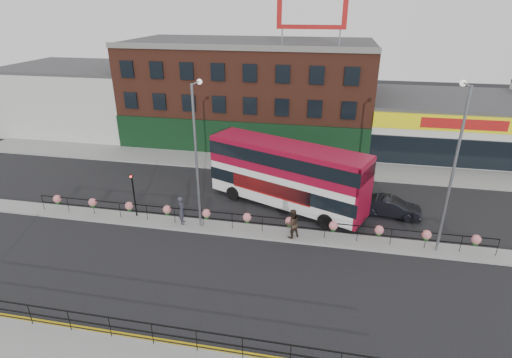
% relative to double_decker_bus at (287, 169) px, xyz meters
% --- Properties ---
extents(ground, '(120.00, 120.00, 0.00)m').
position_rel_double_decker_bus_xyz_m(ground, '(-2.03, -4.13, -2.93)').
color(ground, black).
rests_on(ground, ground).
extents(north_pavement, '(60.00, 4.00, 0.15)m').
position_rel_double_decker_bus_xyz_m(north_pavement, '(-2.03, 7.87, -2.85)').
color(north_pavement, gray).
rests_on(north_pavement, ground).
extents(median, '(60.00, 1.60, 0.15)m').
position_rel_double_decker_bus_xyz_m(median, '(-2.03, -4.13, -2.85)').
color(median, gray).
rests_on(median, ground).
extents(yellow_line_inner, '(60.00, 0.10, 0.01)m').
position_rel_double_decker_bus_xyz_m(yellow_line_inner, '(-2.03, -13.83, -2.92)').
color(yellow_line_inner, gold).
rests_on(yellow_line_inner, ground).
extents(yellow_line_outer, '(60.00, 0.10, 0.01)m').
position_rel_double_decker_bus_xyz_m(yellow_line_outer, '(-2.03, -14.01, -2.92)').
color(yellow_line_outer, gold).
rests_on(yellow_line_outer, ground).
extents(brick_building, '(25.00, 12.21, 10.30)m').
position_rel_double_decker_bus_xyz_m(brick_building, '(-6.03, 15.83, 2.20)').
color(brick_building, brown).
rests_on(brick_building, ground).
extents(supermarket, '(15.00, 12.25, 5.30)m').
position_rel_double_decker_bus_xyz_m(supermarket, '(13.97, 15.77, -0.28)').
color(supermarket, silver).
rests_on(supermarket, ground).
extents(warehouse_west, '(15.50, 12.00, 7.30)m').
position_rel_double_decker_bus_xyz_m(warehouse_west, '(-26.28, 15.87, 0.72)').
color(warehouse_west, beige).
rests_on(warehouse_west, ground).
extents(billboard, '(6.00, 0.29, 4.40)m').
position_rel_double_decker_bus_xyz_m(billboard, '(0.47, 10.86, 10.26)').
color(billboard, '#A31312').
rests_on(billboard, brick_building).
extents(median_railing, '(30.04, 0.56, 1.23)m').
position_rel_double_decker_bus_xyz_m(median_railing, '(-2.03, -4.13, -1.88)').
color(median_railing, black).
rests_on(median_railing, median).
extents(south_railing, '(20.04, 0.05, 1.12)m').
position_rel_double_decker_bus_xyz_m(south_railing, '(-4.03, -14.23, -1.97)').
color(south_railing, black).
rests_on(south_railing, south_pavement).
extents(double_decker_bus, '(11.92, 7.08, 4.76)m').
position_rel_double_decker_bus_xyz_m(double_decker_bus, '(0.00, 0.00, 0.00)').
color(double_decker_bus, white).
rests_on(double_decker_bus, ground).
extents(car, '(2.64, 4.53, 1.35)m').
position_rel_double_decker_bus_xyz_m(car, '(7.39, -0.04, -2.25)').
color(car, black).
rests_on(car, ground).
extents(pedestrian_a, '(0.95, 0.82, 1.96)m').
position_rel_double_decker_bus_xyz_m(pedestrian_a, '(-6.48, -4.10, -1.79)').
color(pedestrian_a, '#30303D').
rests_on(pedestrian_a, median).
extents(pedestrian_b, '(1.67, 1.67, 1.95)m').
position_rel_double_decker_bus_xyz_m(pedestrian_b, '(0.92, -4.43, -1.80)').
color(pedestrian_b, '#33261C').
rests_on(pedestrian_b, median).
extents(lamp_column_west, '(0.34, 1.66, 9.43)m').
position_rel_double_decker_bus_xyz_m(lamp_column_west, '(-5.18, -4.01, 2.81)').
color(lamp_column_west, slate).
rests_on(lamp_column_west, median).
extents(lamp_column_east, '(0.35, 1.73, 9.86)m').
position_rel_double_decker_bus_xyz_m(lamp_column_east, '(9.64, -3.97, 3.07)').
color(lamp_column_east, slate).
rests_on(lamp_column_east, median).
extents(traffic_light_median, '(0.15, 0.28, 3.65)m').
position_rel_double_decker_bus_xyz_m(traffic_light_median, '(-10.03, -3.74, -0.46)').
color(traffic_light_median, black).
rests_on(traffic_light_median, median).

